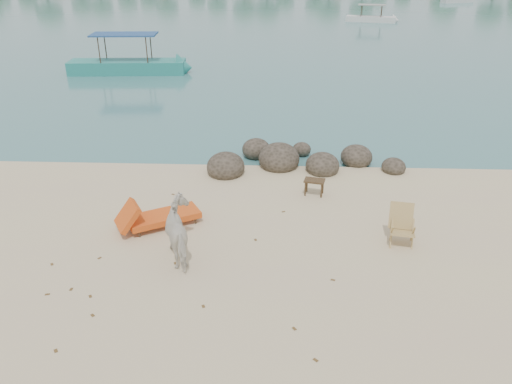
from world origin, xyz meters
TOP-DOWN VIEW (x-y plane):
  - boulders at (1.34, 6.03)m, footprint 6.39×2.93m
  - cow at (-1.22, 0.48)m, footprint 1.29×1.74m
  - side_table at (2.01, 3.89)m, footprint 0.65×0.49m
  - lounge_chair at (-1.99, 1.96)m, footprint 2.39×1.82m
  - deck_chair at (3.95, 1.25)m, footprint 0.72×0.77m
  - boat_near at (-7.86, 19.72)m, footprint 7.54×2.18m
  - boat_mid at (10.10, 43.46)m, footprint 5.54×2.48m
  - boat_far at (25.09, 64.06)m, footprint 5.35×3.36m
  - dead_leaves at (-1.39, -0.12)m, footprint 6.47×6.53m

SIDE VIEW (x-z plane):
  - dead_leaves at x=-1.39m, z-range 0.01..0.01m
  - boulders at x=1.34m, z-range -0.31..0.71m
  - side_table at x=2.01m, z-range 0.00..0.47m
  - boat_far at x=25.09m, z-range 0.00..0.62m
  - lounge_chair at x=-1.99m, z-range 0.00..0.69m
  - deck_chair at x=3.95m, z-range 0.00..0.96m
  - cow at x=-1.22m, z-range 0.00..1.34m
  - boat_mid at x=10.10m, z-range 0.00..2.64m
  - boat_near at x=-7.86m, z-range 0.00..3.61m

